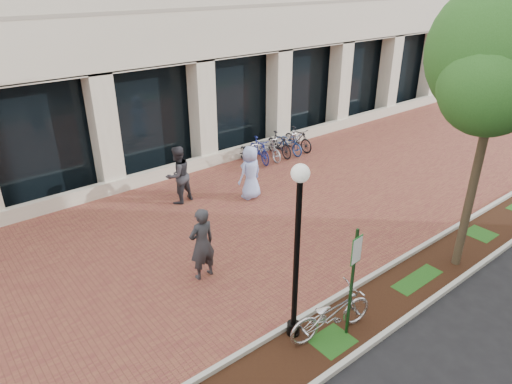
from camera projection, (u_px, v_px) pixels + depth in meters
ground at (237, 223)px, 14.38m from camera, size 120.00×120.00×0.00m
brick_plaza at (237, 223)px, 14.38m from camera, size 40.00×9.00×0.01m
planting_strip at (370, 310)px, 10.69m from camera, size 40.00×1.50×0.01m
curb_plaza_side at (346, 292)px, 11.19m from camera, size 40.00×0.12×0.12m
curb_street_side at (397, 325)px, 10.14m from camera, size 40.00×0.12×0.12m
parking_sign at (354, 271)px, 9.27m from camera, size 0.34×0.07×2.64m
lamppost at (297, 246)px, 8.99m from camera, size 0.36×0.36×4.01m
street_tree at (501, 62)px, 10.15m from camera, size 3.98×3.32×7.21m
locked_bicycle at (331, 313)px, 9.77m from camera, size 2.15×1.08×1.08m
pedestrian_left at (202, 244)px, 11.45m from camera, size 0.73×0.49×1.98m
pedestrian_mid at (178, 175)px, 15.31m from camera, size 1.11×0.94×2.01m
pedestrian_right at (250, 173)px, 15.63m from camera, size 0.99×0.70×1.90m
bollard at (293, 139)px, 20.26m from camera, size 0.12×0.12×0.89m
bike_rack_cluster at (274, 146)px, 19.34m from camera, size 3.52×1.87×1.03m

